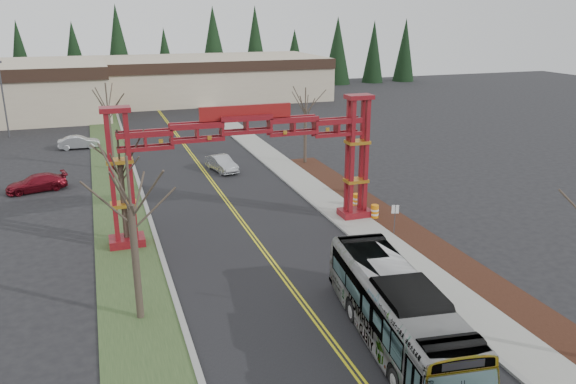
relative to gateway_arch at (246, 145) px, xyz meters
name	(u,v)px	position (x,y,z in m)	size (l,w,h in m)	color
road	(225,200)	(0.00, 7.00, -5.97)	(12.00, 110.00, 0.02)	black
lane_line_left	(224,200)	(-0.12, 7.00, -5.96)	(0.12, 100.00, 0.01)	yellow
lane_line_right	(227,199)	(0.12, 7.00, -5.96)	(0.12, 100.00, 0.01)	yellow
curb_right	(298,191)	(6.15, 7.00, -5.91)	(0.30, 110.00, 0.15)	gray
sidewalk_right	(314,189)	(7.60, 7.00, -5.91)	(2.60, 110.00, 0.14)	gray
landscape_strip	(444,255)	(10.20, -8.00, -5.92)	(2.60, 50.00, 0.12)	black
grass_median	(121,210)	(-8.00, 7.00, -5.94)	(4.00, 110.00, 0.08)	#2E4723
curb_left	(146,207)	(-6.15, 7.00, -5.91)	(0.30, 110.00, 0.15)	gray
gateway_arch	(246,145)	(0.00, 0.00, 0.00)	(18.20, 1.60, 8.90)	#5B0C17
retail_building_east	(210,78)	(10.00, 61.95, -2.47)	(38.00, 20.30, 7.00)	#BEAB91
conifer_treeline	(143,57)	(0.25, 74.00, 0.50)	(116.10, 5.60, 13.00)	black
transit_bus	(397,311)	(2.61, -15.49, -4.32)	(2.80, 11.97, 3.33)	#999AA0
silver_sedan	(222,164)	(1.60, 15.39, -5.25)	(1.54, 4.43, 1.46)	#A5A8AD
parked_car_mid_a	(37,183)	(-14.32, 14.40, -5.29)	(1.95, 4.80, 1.39)	maroon
parked_car_far_a	(79,142)	(-11.13, 29.46, -5.27)	(1.50, 4.31, 1.42)	silver
bare_tree_median_near	(131,206)	(-8.00, -9.44, -0.17)	(3.49, 3.49, 8.15)	#382D26
bare_tree_median_mid	(120,165)	(-8.00, 0.02, -0.67)	(3.31, 3.31, 7.53)	#382D26
bare_tree_median_far	(108,108)	(-8.00, 19.33, -0.13)	(3.43, 3.43, 8.15)	#382D26
bare_tree_right_far	(305,109)	(10.00, 15.53, -0.59)	(3.05, 3.05, 7.44)	#382D26
light_pole_far	(3,94)	(-19.13, 38.45, -0.83)	(0.77, 0.39, 8.91)	#3F3F44
street_sign	(395,214)	(9.03, -3.93, -4.47)	(0.46, 0.20, 2.11)	#3F3F44
barrel_south	(375,212)	(9.21, -0.77, -5.45)	(0.57, 0.57, 1.06)	orange
barrel_mid	(356,200)	(9.10, 2.01, -5.46)	(0.57, 0.57, 1.05)	orange
barrel_north	(348,187)	(9.96, 5.42, -5.47)	(0.55, 0.55, 1.03)	orange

